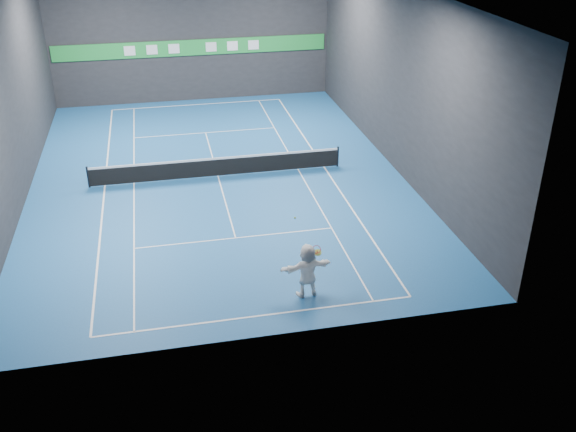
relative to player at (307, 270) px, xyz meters
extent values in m
plane|color=#1A528F|center=(-1.93, 10.98, -1.01)|extent=(26.00, 26.00, 0.00)
cube|color=#252427|center=(-1.93, 23.98, 3.49)|extent=(18.00, 0.10, 9.00)
cube|color=#252427|center=(-1.93, -2.02, 3.49)|extent=(18.00, 0.10, 9.00)
cube|color=#252427|center=(-10.93, 10.98, 3.49)|extent=(0.10, 26.00, 9.00)
cube|color=#252427|center=(7.07, 10.98, 3.49)|extent=(0.10, 26.00, 9.00)
cube|color=white|center=(-1.93, -0.91, -1.01)|extent=(10.98, 0.08, 0.01)
cube|color=white|center=(-1.93, 22.87, -1.01)|extent=(10.98, 0.08, 0.01)
cube|color=white|center=(-7.42, 10.98, -1.01)|extent=(0.08, 23.78, 0.01)
cube|color=white|center=(3.56, 10.98, -1.01)|extent=(0.08, 23.78, 0.01)
cube|color=white|center=(-6.04, 10.98, -1.01)|extent=(0.06, 23.78, 0.01)
cube|color=white|center=(2.18, 10.98, -1.01)|extent=(0.06, 23.78, 0.01)
cube|color=white|center=(-1.93, 4.58, -1.01)|extent=(8.23, 0.06, 0.01)
cube|color=white|center=(-1.93, 17.38, -1.01)|extent=(8.23, 0.06, 0.01)
cube|color=white|center=(-1.93, 10.98, -1.01)|extent=(0.06, 12.80, 0.01)
imported|color=white|center=(0.00, 0.00, 0.00)|extent=(1.93, 0.80, 2.02)
sphere|color=#C2D824|center=(-0.43, 0.12, 2.06)|extent=(0.07, 0.07, 0.07)
cylinder|color=black|center=(-8.13, 10.98, -0.48)|extent=(0.10, 0.10, 1.07)
cylinder|color=black|center=(4.27, 10.98, -0.48)|extent=(0.10, 0.10, 1.07)
cube|color=black|center=(-1.93, 10.98, -0.54)|extent=(12.40, 0.03, 0.86)
cube|color=white|center=(-1.93, 10.98, -0.06)|extent=(12.40, 0.04, 0.10)
cube|color=green|center=(-1.93, 23.92, 2.49)|extent=(17.64, 0.06, 1.00)
cube|color=white|center=(-5.93, 23.86, 2.49)|extent=(0.70, 0.04, 0.60)
cube|color=white|center=(-4.53, 23.86, 2.49)|extent=(0.70, 0.04, 0.60)
cube|color=white|center=(-3.13, 23.86, 2.49)|extent=(0.70, 0.04, 0.60)
cube|color=white|center=(-0.73, 23.86, 2.49)|extent=(0.70, 0.04, 0.60)
cube|color=white|center=(0.67, 23.86, 2.49)|extent=(0.70, 0.04, 0.60)
cube|color=white|center=(2.07, 23.86, 2.49)|extent=(0.70, 0.04, 0.60)
torus|color=red|center=(0.33, 0.05, 0.78)|extent=(0.40, 0.30, 0.31)
cylinder|color=#B7D24A|center=(0.37, 0.05, 0.65)|extent=(0.37, 0.33, 0.19)
cylinder|color=red|center=(0.35, 0.05, 0.66)|extent=(0.06, 0.10, 0.18)
cylinder|color=yellow|center=(0.26, 0.03, 0.41)|extent=(0.14, 0.18, 0.23)
camera|label=1|loc=(-4.62, -18.41, 12.06)|focal=40.00mm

